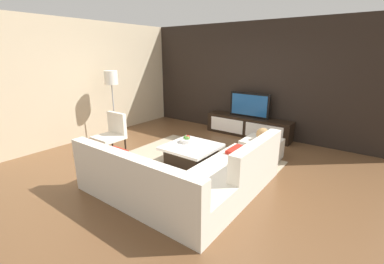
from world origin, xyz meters
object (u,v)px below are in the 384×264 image
Objects in this scene: ottoman at (261,149)px; decorative_ball at (263,134)px; television at (249,105)px; sectional_couch at (186,178)px; media_console at (248,126)px; accent_chair_near at (112,132)px; fruit_bowl at (187,140)px; coffee_table at (191,154)px; floor_lamp at (111,82)px.

decorative_ball is (0.00, 0.00, 0.32)m from ottoman.
television reaches higher than sectional_couch.
television is at bearing 125.08° from ottoman.
accent_chair_near is at bearing -121.77° from media_console.
fruit_bowl is (-1.15, -0.95, 0.23)m from ottoman.
coffee_table is at bearing -132.53° from decorative_ball.
accent_chair_near reaches higher than media_console.
sectional_couch is 1.34m from fruit_bowl.
fruit_bowl is (-0.18, 0.10, 0.23)m from coffee_table.
floor_lamp is (-2.48, 0.16, 1.19)m from coffee_table.
accent_chair_near is 3.11× the size of fruit_bowl.
media_console is at bearing 53.93° from accent_chair_near.
sectional_couch is at bearing -81.07° from television.
accent_chair_near is at bearing -148.70° from decorative_ball.
television reaches higher than fruit_bowl.
television is at bearing 98.93° from sectional_couch.
floor_lamp is at bearing -140.39° from media_console.
fruit_bowl reaches higher than ottoman.
sectional_couch is 9.58× the size of decorative_ball.
fruit_bowl is (-0.28, -2.19, 0.18)m from media_console.
ottoman is 2.50× the size of fruit_bowl.
floor_lamp reaches higher than decorative_ball.
decorative_ball is at bearing 39.61° from fruit_bowl.
floor_lamp reaches higher than television.
media_console reaches higher than ottoman.
sectional_couch is 3.48m from floor_lamp.
television is 1.63m from ottoman.
decorative_ball is at bearing 14.60° from floor_lamp.
accent_chair_near is at bearing -156.44° from fruit_bowl.
fruit_bowl is (-0.28, -2.19, -0.38)m from television.
coffee_table is at bearing -29.42° from fruit_bowl.
decorative_ball is at bearing -54.92° from television.
coffee_table is 3.37× the size of fruit_bowl.
media_console is 3.54m from floor_lamp.
floor_lamp reaches higher than media_console.
decorative_ball is (1.15, 0.95, 0.09)m from fruit_bowl.
ottoman is at bearing 14.60° from floor_lamp.
accent_chair_near is at bearing -148.70° from ottoman.
accent_chair_near is (-1.66, -0.54, 0.28)m from coffee_table.
fruit_bowl is (-0.80, 1.07, 0.15)m from sectional_couch.
floor_lamp reaches higher than coffee_table.
ottoman is at bearing 80.00° from sectional_couch.
media_console is at bearing 125.09° from ottoman.
decorative_ball is at bearing 80.00° from sectional_couch.
sectional_couch is at bearing -81.07° from media_console.
coffee_table is 1.35× the size of ottoman.
accent_chair_near is 3.07m from decorative_ball.
television is 3.35m from accent_chair_near.
ottoman is (0.87, -1.24, -0.05)m from media_console.
floor_lamp is at bearing -165.40° from decorative_ball.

